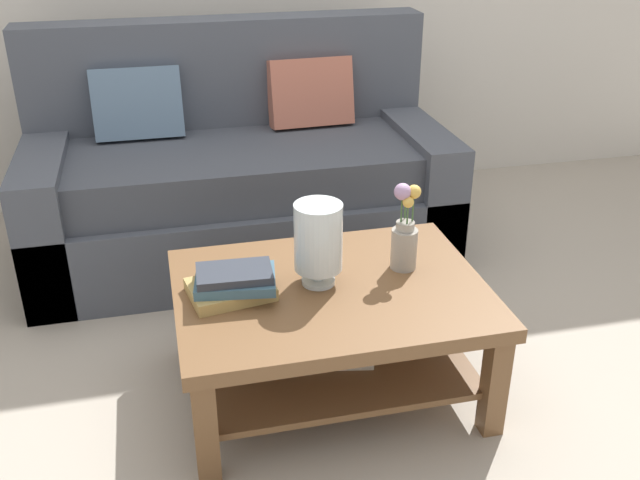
% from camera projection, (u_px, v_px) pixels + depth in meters
% --- Properties ---
extents(ground_plane, '(10.00, 10.00, 0.00)m').
position_uv_depth(ground_plane, '(302.00, 342.00, 2.85)').
color(ground_plane, '#ADA393').
extents(couch, '(1.91, 0.90, 1.06)m').
position_uv_depth(couch, '(239.00, 179.00, 3.43)').
color(couch, '#474C56').
rests_on(couch, ground).
extents(coffee_table, '(1.03, 0.78, 0.42)m').
position_uv_depth(coffee_table, '(330.00, 315.00, 2.45)').
color(coffee_table, brown).
rests_on(coffee_table, ground).
extents(book_stack_main, '(0.30, 0.24, 0.10)m').
position_uv_depth(book_stack_main, '(233.00, 283.00, 2.33)').
color(book_stack_main, tan).
rests_on(book_stack_main, coffee_table).
extents(glass_hurricane_vase, '(0.16, 0.16, 0.29)m').
position_uv_depth(glass_hurricane_vase, '(318.00, 239.00, 2.35)').
color(glass_hurricane_vase, silver).
rests_on(glass_hurricane_vase, coffee_table).
extents(flower_pitcher, '(0.09, 0.10, 0.31)m').
position_uv_depth(flower_pitcher, '(405.00, 232.00, 2.46)').
color(flower_pitcher, '#9E998E').
rests_on(flower_pitcher, coffee_table).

